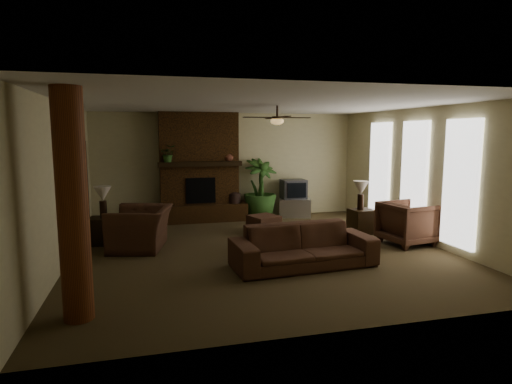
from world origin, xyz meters
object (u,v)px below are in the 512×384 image
object	(u,v)px
log_column	(73,207)
armchair_right	(408,221)
coffee_table	(277,230)
tv_stand	(295,208)
side_table_right	(362,221)
sofa	(303,239)
armchair_left	(140,221)
floor_vase	(234,204)
side_table_left	(102,231)
lamp_left	(103,196)
ottoman	(264,224)
floor_plant	(260,202)
lamp_right	(361,190)

from	to	relation	value
log_column	armchair_right	size ratio (longest dim) A/B	2.88
log_column	coffee_table	size ratio (longest dim) A/B	2.33
armchair_right	tv_stand	distance (m)	3.57
coffee_table	side_table_right	bearing A→B (deg)	19.14
sofa	armchair_left	size ratio (longest dim) A/B	1.94
coffee_table	floor_vase	world-z (taller)	floor_vase
sofa	tv_stand	xyz separation A→B (m)	(1.33, 4.18, -0.22)
log_column	side_table_left	size ratio (longest dim) A/B	5.09
coffee_table	lamp_left	size ratio (longest dim) A/B	1.85
coffee_table	floor_vase	bearing A→B (deg)	95.14
sofa	side_table_left	world-z (taller)	sofa
ottoman	floor_plant	bearing A→B (deg)	78.29
log_column	lamp_right	bearing A→B (deg)	30.67
side_table_right	lamp_right	bearing A→B (deg)	172.55
log_column	coffee_table	xyz separation A→B (m)	(3.31, 2.49, -1.03)
coffee_table	side_table_right	world-z (taller)	side_table_right
side_table_left	lamp_left	world-z (taller)	lamp_left
armchair_right	floor_plant	bearing A→B (deg)	24.64
tv_stand	lamp_right	bearing A→B (deg)	-51.68
lamp_right	floor_plant	bearing A→B (deg)	128.30
side_table_left	side_table_right	bearing A→B (deg)	-4.56
floor_plant	ottoman	bearing A→B (deg)	-101.71
log_column	sofa	size ratio (longest dim) A/B	1.15
floor_vase	lamp_left	xyz separation A→B (m)	(-3.08, -1.80, 0.57)
lamp_right	log_column	bearing A→B (deg)	-149.33
side_table_left	side_table_right	size ratio (longest dim) A/B	1.00
coffee_table	ottoman	size ratio (longest dim) A/B	2.00
tv_stand	floor_plant	world-z (taller)	floor_plant
sofa	coffee_table	xyz separation A→B (m)	(-0.09, 1.20, -0.10)
side_table_right	coffee_table	bearing A→B (deg)	-160.86
side_table_right	side_table_left	bearing A→B (deg)	175.44
side_table_left	lamp_right	distance (m)	5.67
log_column	floor_vase	world-z (taller)	log_column
armchair_right	floor_plant	world-z (taller)	armchair_right
ottoman	side_table_left	xyz separation A→B (m)	(-3.49, -0.13, 0.08)
sofa	armchair_left	xyz separation A→B (m)	(-2.71, 1.87, 0.07)
armchair_right	side_table_right	bearing A→B (deg)	12.58
log_column	side_table_right	xyz separation A→B (m)	(5.56, 3.27, -1.12)
tv_stand	lamp_right	size ratio (longest dim) A/B	1.31
coffee_table	side_table_right	size ratio (longest dim) A/B	2.18
coffee_table	side_table_left	xyz separation A→B (m)	(-3.40, 1.23, -0.10)
lamp_left	floor_vase	bearing A→B (deg)	30.35
log_column	ottoman	size ratio (longest dim) A/B	4.67
armchair_right	side_table_right	world-z (taller)	armchair_right
tv_stand	lamp_right	distance (m)	2.45
lamp_left	side_table_left	bearing A→B (deg)	143.21
floor_vase	floor_plant	distance (m)	0.71
ottoman	tv_stand	bearing A→B (deg)	50.77
floor_vase	lamp_left	bearing A→B (deg)	-149.65
log_column	floor_plant	xyz separation A→B (m)	(3.75, 5.52, -0.95)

